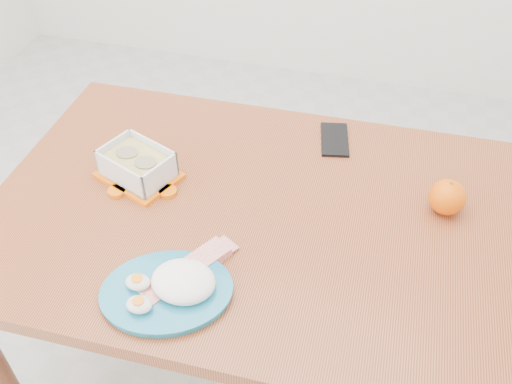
% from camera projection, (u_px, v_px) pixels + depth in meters
% --- Properties ---
extents(ground, '(3.50, 3.50, 0.00)m').
position_uv_depth(ground, '(214.00, 316.00, 2.05)').
color(ground, '#B7B7B2').
rests_on(ground, ground).
extents(dining_table, '(1.32, 0.89, 0.75)m').
position_uv_depth(dining_table, '(256.00, 235.00, 1.44)').
color(dining_table, '#A3532E').
rests_on(dining_table, ground).
extents(food_container, '(0.23, 0.21, 0.08)m').
position_uv_depth(food_container, '(137.00, 165.00, 1.44)').
color(food_container, orange).
rests_on(food_container, dining_table).
extents(orange_fruit, '(0.09, 0.09, 0.09)m').
position_uv_depth(orange_fruit, '(447.00, 197.00, 1.35)').
color(orange_fruit, '#E14804').
rests_on(orange_fruit, dining_table).
extents(rice_plate, '(0.35, 0.35, 0.07)m').
position_uv_depth(rice_plate, '(172.00, 287.00, 1.18)').
color(rice_plate, '#1A7192').
rests_on(rice_plate, dining_table).
extents(candy_bar, '(0.16, 0.22, 0.02)m').
position_uv_depth(candy_bar, '(186.00, 272.00, 1.23)').
color(candy_bar, red).
rests_on(candy_bar, dining_table).
extents(smartphone, '(0.10, 0.16, 0.01)m').
position_uv_depth(smartphone, '(335.00, 140.00, 1.58)').
color(smartphone, black).
rests_on(smartphone, dining_table).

